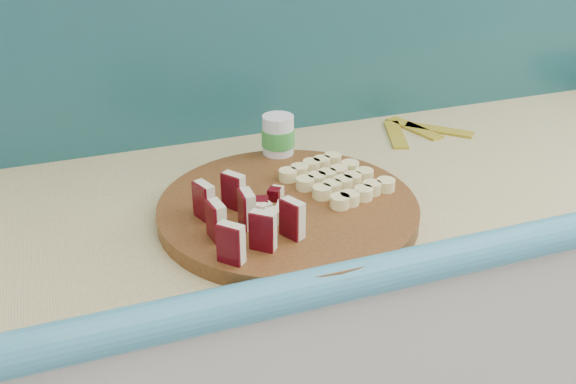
% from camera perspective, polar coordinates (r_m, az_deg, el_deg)
% --- Properties ---
extents(kitchen_counter, '(2.20, 0.63, 0.91)m').
position_cam_1_polar(kitchen_counter, '(1.68, 18.37, -10.65)').
color(kitchen_counter, beige).
rests_on(kitchen_counter, ground).
extents(backsplash, '(2.20, 0.02, 0.50)m').
position_cam_1_polar(backsplash, '(1.60, 15.88, 15.97)').
color(backsplash, teal).
rests_on(backsplash, kitchen_counter).
extents(cutting_board, '(0.56, 0.56, 0.03)m').
position_cam_1_polar(cutting_board, '(1.09, -0.00, -1.57)').
color(cutting_board, '#49240F').
rests_on(cutting_board, kitchen_counter).
extents(apple_wedges, '(0.14, 0.20, 0.06)m').
position_cam_1_polar(apple_wedges, '(0.99, -4.25, -2.11)').
color(apple_wedges, beige).
rests_on(apple_wedges, cutting_board).
extents(apple_chunks, '(0.07, 0.07, 0.02)m').
position_cam_1_polar(apple_chunks, '(1.06, -1.14, -0.88)').
color(apple_chunks, beige).
rests_on(apple_chunks, cutting_board).
extents(banana_slices, '(0.18, 0.19, 0.02)m').
position_cam_1_polar(banana_slices, '(1.14, 4.26, 1.12)').
color(banana_slices, '#E7DA8D').
rests_on(banana_slices, cutting_board).
extents(canister, '(0.06, 0.06, 0.10)m').
position_cam_1_polar(canister, '(1.26, -0.88, 4.64)').
color(canister, silver).
rests_on(canister, kitchen_counter).
extents(banana_peel, '(0.21, 0.17, 0.01)m').
position_cam_1_polar(banana_peel, '(1.47, 11.34, 5.35)').
color(banana_peel, gold).
rests_on(banana_peel, kitchen_counter).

